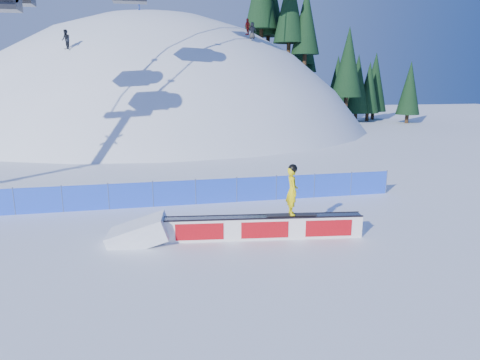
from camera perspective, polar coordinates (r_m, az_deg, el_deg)
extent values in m
plane|color=white|center=(16.33, -7.72, -7.80)|extent=(160.00, 160.00, 0.00)
sphere|color=white|center=(61.99, -10.15, -9.65)|extent=(64.00, 64.00, 64.00)
cylinder|color=#352315|center=(60.24, 1.75, 18.87)|extent=(0.50, 0.50, 1.40)
cylinder|color=#352315|center=(56.22, 4.80, 18.14)|extent=(0.50, 0.50, 1.40)
cylinder|color=#352315|center=(58.52, 6.52, 16.75)|extent=(0.50, 0.50, 1.40)
cone|color=black|center=(59.03, 6.65, 21.42)|extent=(3.71, 3.71, 8.43)
cylinder|color=#352315|center=(55.90, 8.03, 16.15)|extent=(0.50, 0.50, 1.40)
cone|color=black|center=(56.33, 8.18, 20.75)|extent=(3.45, 3.45, 7.85)
cylinder|color=#352315|center=(58.36, 9.71, 14.43)|extent=(0.50, 0.50, 1.40)
cone|color=black|center=(58.59, 9.86, 18.30)|extent=(2.95, 2.95, 6.70)
cylinder|color=#352315|center=(56.84, 12.24, 12.35)|extent=(0.50, 0.50, 1.40)
cone|color=black|center=(56.97, 12.47, 16.82)|extent=(3.38, 3.38, 7.69)
cylinder|color=#352315|center=(59.31, 13.10, 10.82)|extent=(0.50, 0.50, 1.40)
cone|color=black|center=(59.34, 13.35, 15.43)|extent=(3.68, 3.68, 8.36)
cylinder|color=#352315|center=(66.30, 12.41, 8.63)|extent=(0.50, 0.50, 1.40)
cone|color=black|center=(66.12, 12.58, 12.00)|extent=(2.91, 2.91, 6.61)
cylinder|color=#352315|center=(61.33, 17.11, 7.71)|extent=(0.50, 0.50, 1.40)
cone|color=black|center=(61.11, 17.39, 11.78)|extent=(3.31, 3.31, 7.52)
cylinder|color=#352315|center=(62.77, 17.95, 7.76)|extent=(0.50, 0.50, 1.40)
cone|color=black|center=(62.56, 18.27, 12.21)|extent=(3.77, 3.77, 8.57)
cylinder|color=#352315|center=(67.15, 17.74, 8.09)|extent=(0.50, 0.50, 1.40)
cone|color=black|center=(66.95, 18.08, 12.82)|extent=(4.36, 4.36, 9.91)
cylinder|color=#352315|center=(67.98, 18.40, 8.10)|extent=(0.50, 0.50, 1.40)
cone|color=black|center=(67.78, 18.74, 12.61)|extent=(4.19, 4.19, 9.52)
cube|color=blue|center=(20.43, -8.72, -1.77)|extent=(22.00, 0.03, 1.20)
cylinder|color=#415176|center=(21.27, -27.91, -2.44)|extent=(0.05, 0.05, 1.30)
cylinder|color=#415176|center=(20.79, -22.61, -2.24)|extent=(0.05, 0.05, 1.30)
cylinder|color=#415176|center=(20.50, -17.12, -2.02)|extent=(0.05, 0.05, 1.30)
cylinder|color=#415176|center=(20.40, -11.53, -1.76)|extent=(0.05, 0.05, 1.30)
cylinder|color=#415176|center=(20.49, -5.93, -1.49)|extent=(0.05, 0.05, 1.30)
cylinder|color=#415176|center=(20.78, -0.44, -1.22)|extent=(0.05, 0.05, 1.30)
cylinder|color=#415176|center=(21.25, 4.86, -0.94)|extent=(0.05, 0.05, 1.30)
cylinder|color=#415176|center=(21.90, 9.88, -0.67)|extent=(0.05, 0.05, 1.30)
cylinder|color=#415176|center=(22.70, 14.58, -0.41)|extent=(0.05, 0.05, 1.30)
cylinder|color=#415176|center=(23.65, 18.93, -0.17)|extent=(0.05, 0.05, 1.30)
cube|color=white|center=(16.13, 3.22, -6.39)|extent=(7.41, 1.37, 0.83)
cube|color=gray|center=(15.99, 3.24, -4.92)|extent=(7.34, 1.39, 0.04)
cube|color=black|center=(15.76, 3.36, -5.16)|extent=(7.35, 0.94, 0.06)
cube|color=black|center=(16.22, 3.12, -4.62)|extent=(7.35, 0.94, 0.06)
cube|color=red|center=(15.91, 3.34, -6.68)|extent=(6.99, 0.89, 0.62)
cube|color=red|center=(16.35, 3.10, -6.11)|extent=(6.99, 0.89, 0.62)
cube|color=black|center=(16.14, 6.88, -4.61)|extent=(1.89, 0.56, 0.04)
imported|color=yellow|center=(15.89, 6.97, -1.45)|extent=(0.48, 0.69, 1.80)
sphere|color=black|center=(15.70, 7.05, 1.52)|extent=(0.34, 0.34, 0.34)
imported|color=black|center=(41.66, -22.19, 16.98)|extent=(0.96, 1.01, 1.65)
imported|color=red|center=(47.59, 1.02, 19.76)|extent=(0.99, 0.95, 1.65)
imported|color=navy|center=(51.60, -13.39, 22.13)|extent=(0.62, 1.07, 1.65)
imported|color=#272727|center=(46.74, 1.65, 19.30)|extent=(0.95, 0.82, 1.65)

